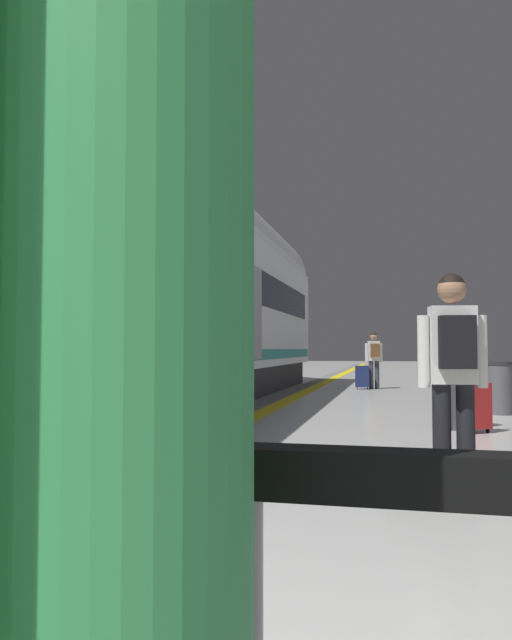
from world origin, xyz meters
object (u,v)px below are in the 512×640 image
at_px(passenger_mid, 449,357).
at_px(passenger_far, 374,355).
at_px(high_speed_train, 30,237).
at_px(duffel_bag_near, 413,481).
at_px(passenger_near, 453,362).
at_px(suitcase_far, 362,377).
at_px(suitcase_mid, 475,406).
at_px(waste_bin, 500,388).

xyz_separation_m(passenger_mid, passenger_far, (-1.30, 8.99, -0.06)).
distance_m(high_speed_train, duffel_bag_near, 5.47).
height_order(passenger_near, suitcase_far, passenger_near).
relative_size(passenger_mid, suitcase_far, 2.65).
xyz_separation_m(passenger_mid, suitcase_mid, (0.32, -0.20, -0.64)).
distance_m(passenger_near, waste_bin, 6.58).
bearing_deg(passenger_mid, passenger_near, -94.07).
xyz_separation_m(suitcase_mid, suitcase_far, (-1.95, 8.97, -0.01)).
distance_m(suitcase_mid, suitcase_far, 9.18).
relative_size(high_speed_train, passenger_far, 20.73).
bearing_deg(passenger_far, passenger_near, -85.51).
relative_size(passenger_near, duffel_bag_near, 3.91).
xyz_separation_m(duffel_bag_near, waste_bin, (1.64, 6.72, 0.30)).
height_order(passenger_near, passenger_mid, passenger_mid).
height_order(passenger_near, suitcase_mid, passenger_near).
bearing_deg(duffel_bag_near, suitcase_far, 94.47).
height_order(passenger_far, waste_bin, passenger_far).
distance_m(passenger_near, passenger_far, 13.03).
bearing_deg(waste_bin, high_speed_train, -142.73).
bearing_deg(duffel_bag_near, high_speed_train, 155.27).
bearing_deg(passenger_near, high_speed_train, 159.86).
bearing_deg(high_speed_train, waste_bin, 37.27).
distance_m(high_speed_train, waste_bin, 7.96).
relative_size(duffel_bag_near, suitcase_far, 0.67).
xyz_separation_m(suitcase_far, waste_bin, (2.66, -6.35, 0.10)).
height_order(high_speed_train, suitcase_mid, high_speed_train).
height_order(high_speed_train, passenger_mid, high_speed_train).
bearing_deg(passenger_near, suitcase_far, 96.01).
relative_size(suitcase_far, waste_bin, 0.72).
height_order(high_speed_train, passenger_far, high_speed_train).
bearing_deg(duffel_bag_near, passenger_mid, 81.97).
bearing_deg(high_speed_train, passenger_far, 71.37).
bearing_deg(passenger_mid, suitcase_mid, -32.35).
bearing_deg(waste_bin, passenger_near, -101.59).
bearing_deg(passenger_near, passenger_far, 94.49).
distance_m(suitcase_far, waste_bin, 6.88).
bearing_deg(suitcase_mid, passenger_near, -99.02).
bearing_deg(suitcase_far, passenger_mid, -79.48).
bearing_deg(duffel_bag_near, passenger_near, 43.16).
relative_size(high_speed_train, suitcase_mid, 31.01).
relative_size(passenger_mid, suitcase_mid, 1.63).
distance_m(passenger_mid, passenger_far, 9.09).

